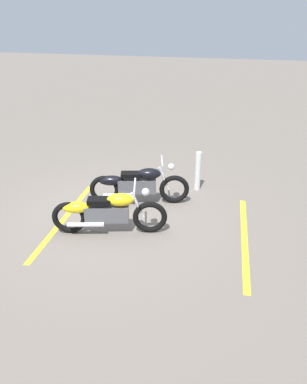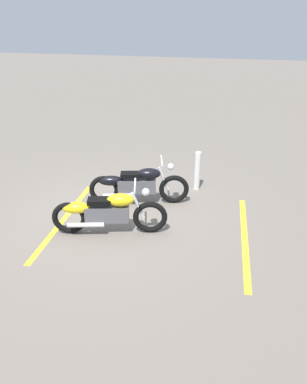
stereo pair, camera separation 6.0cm
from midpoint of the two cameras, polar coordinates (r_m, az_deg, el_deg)
ground_plane at (r=7.95m, az=-7.03°, el=-3.47°), size 60.00×60.00×0.00m
motorcycle_bright_foreground at (r=7.10m, az=-7.55°, el=-3.09°), size 2.18×0.82×1.04m
motorcycle_dark_foreground at (r=8.16m, az=-2.87°, el=1.18°), size 2.18×0.82×1.04m
bollard_post at (r=8.87m, az=6.63°, el=3.26°), size 0.14×0.14×0.95m
parking_stripe_near at (r=7.94m, az=-13.96°, el=-4.12°), size 0.29×3.20×0.01m
parking_stripe_mid at (r=7.31m, az=13.74°, el=-6.97°), size 0.29×3.20×0.01m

